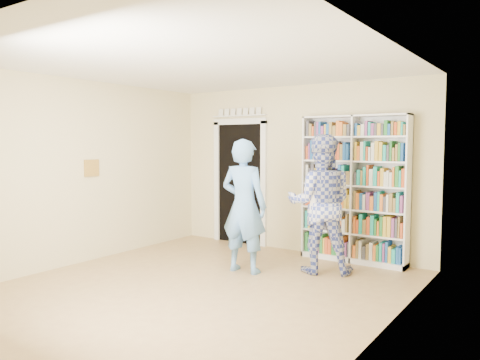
% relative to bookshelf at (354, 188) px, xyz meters
% --- Properties ---
extents(floor, '(5.00, 5.00, 0.00)m').
position_rel_bookshelf_xyz_m(floor, '(-1.06, -2.34, -1.10)').
color(floor, '#9B744B').
rests_on(floor, ground).
extents(ceiling, '(5.00, 5.00, 0.00)m').
position_rel_bookshelf_xyz_m(ceiling, '(-1.06, -2.34, 1.60)').
color(ceiling, white).
rests_on(ceiling, wall_back).
extents(wall_back, '(4.50, 0.00, 4.50)m').
position_rel_bookshelf_xyz_m(wall_back, '(-1.06, 0.16, 0.25)').
color(wall_back, beige).
rests_on(wall_back, floor).
extents(wall_left, '(0.00, 5.00, 5.00)m').
position_rel_bookshelf_xyz_m(wall_left, '(-3.31, -2.34, 0.25)').
color(wall_left, beige).
rests_on(wall_left, floor).
extents(wall_right, '(0.00, 5.00, 5.00)m').
position_rel_bookshelf_xyz_m(wall_right, '(1.19, -2.34, 0.25)').
color(wall_right, beige).
rests_on(wall_right, floor).
extents(bookshelf, '(1.58, 0.30, 2.18)m').
position_rel_bookshelf_xyz_m(bookshelf, '(0.00, 0.00, 0.00)').
color(bookshelf, white).
rests_on(bookshelf, floor).
extents(doorway, '(1.10, 0.08, 2.43)m').
position_rel_bookshelf_xyz_m(doorway, '(-2.16, 0.13, 0.08)').
color(doorway, black).
rests_on(doorway, floor).
extents(wall_art, '(0.03, 0.25, 0.25)m').
position_rel_bookshelf_xyz_m(wall_art, '(-3.29, -2.14, 0.30)').
color(wall_art, brown).
rests_on(wall_art, wall_left).
extents(man_blue, '(0.70, 0.50, 1.83)m').
position_rel_bookshelf_xyz_m(man_blue, '(-1.03, -1.39, -0.19)').
color(man_blue, '#6097D7').
rests_on(man_blue, floor).
extents(man_plaid, '(1.14, 1.04, 1.89)m').
position_rel_bookshelf_xyz_m(man_plaid, '(-0.17, -0.81, -0.16)').
color(man_plaid, '#3444A1').
rests_on(man_plaid, floor).
extents(paper_sheet, '(0.18, 0.09, 0.28)m').
position_rel_bookshelf_xyz_m(paper_sheet, '(-0.11, -1.03, -0.15)').
color(paper_sheet, white).
rests_on(paper_sheet, man_plaid).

